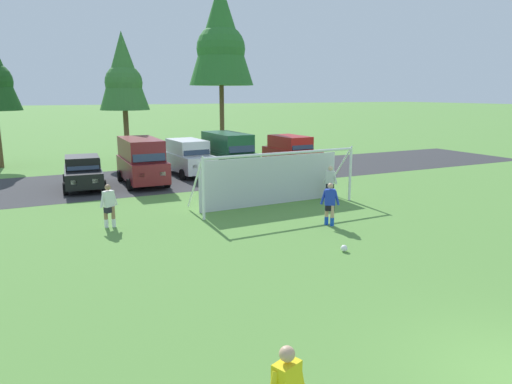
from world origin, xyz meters
TOP-DOWN VIEW (x-y plane):
  - ground_plane at (0.00, 15.00)m, footprint 400.00×400.00m
  - parking_lot_strip at (0.00, 22.25)m, footprint 52.00×8.40m
  - soccer_ball at (1.20, 7.06)m, footprint 0.22×0.22m
  - soccer_goal at (2.14, 13.57)m, footprint 7.48×2.17m
  - player_striker_near at (-5.04, 13.19)m, footprint 0.72×0.40m
  - player_midfield_center at (4.99, 13.29)m, footprint 0.45×0.69m
  - player_defender_far at (2.52, 9.79)m, footprint 0.65×0.50m
  - parked_car_slot_far_left at (-5.10, 21.26)m, footprint 2.27×4.32m
  - parked_car_slot_left at (-2.03, 21.19)m, footprint 2.24×4.82m
  - parked_car_slot_center_left at (1.21, 22.94)m, footprint 2.35×4.71m
  - parked_car_slot_center at (3.66, 22.50)m, footprint 2.34×4.87m
  - parked_car_slot_center_right at (8.22, 22.46)m, footprint 2.33×4.70m
  - tree_mid_left at (-1.23, 29.42)m, footprint 3.42×3.42m
  - tree_center_back at (6.41, 30.26)m, footprint 5.00×5.00m

SIDE VIEW (x-z plane):
  - ground_plane at x=0.00m, z-range 0.00..0.00m
  - parking_lot_strip at x=0.00m, z-range 0.00..0.01m
  - soccer_ball at x=1.20m, z-range 0.00..0.22m
  - player_striker_near at x=-5.04m, z-range 0.00..1.64m
  - player_midfield_center at x=4.99m, z-range 0.00..1.64m
  - player_defender_far at x=2.52m, z-range 0.00..1.64m
  - parked_car_slot_far_left at x=-5.10m, z-range 0.02..1.74m
  - parked_car_slot_center_left at x=1.21m, z-range 0.03..2.19m
  - parked_car_slot_center_right at x=8.22m, z-range 0.03..2.19m
  - soccer_goal at x=2.14m, z-range 0.01..2.58m
  - parked_car_slot_left at x=-2.03m, z-range 0.08..2.60m
  - parked_car_slot_center at x=3.66m, z-range 0.08..2.60m
  - tree_mid_left at x=-1.23m, z-range 1.70..10.82m
  - tree_center_back at x=6.41m, z-range 2.51..15.85m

